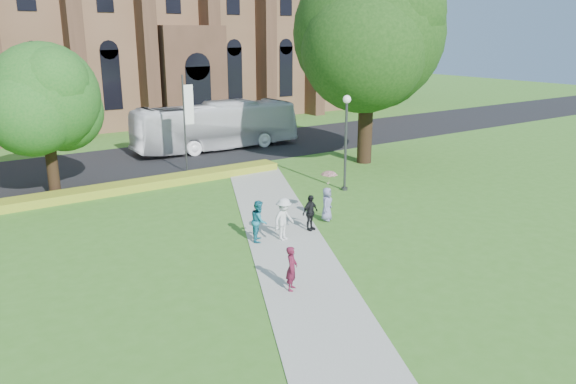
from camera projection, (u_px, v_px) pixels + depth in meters
ground at (305, 257)px, 21.98m from camera, size 160.00×160.00×0.00m
road at (130, 162)px, 37.80m from camera, size 160.00×10.00×0.02m
footpath at (290, 248)px, 22.76m from camera, size 15.58×28.54×0.04m
flower_hedge at (136, 185)px, 31.27m from camera, size 18.00×1.40×0.45m
streetlamp at (346, 131)px, 30.30m from camera, size 0.44×0.44×5.24m
large_tree at (369, 33)px, 35.47m from camera, size 9.60×9.60×13.20m
street_tree_1 at (44, 98)px, 28.74m from camera, size 5.60×5.60×8.05m
banner_pole_0 at (186, 118)px, 34.22m from camera, size 0.70×0.10×6.00m
tour_coach at (216, 126)px, 41.46m from camera, size 12.58×3.25×3.48m
pedestrian_0 at (292, 268)px, 18.89m from camera, size 0.67×0.65×1.55m
pedestrian_1 at (259, 221)px, 23.35m from camera, size 1.03×1.07×1.74m
pedestrian_2 at (284, 219)px, 23.44m from camera, size 1.32×1.00×1.81m
pedestrian_3 at (310, 213)px, 24.61m from camera, size 1.00×0.58×1.60m
pedestrian_4 at (327, 204)px, 25.93m from camera, size 0.91×0.84×1.56m
parasol at (329, 180)px, 25.80m from camera, size 0.98×0.98×0.66m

